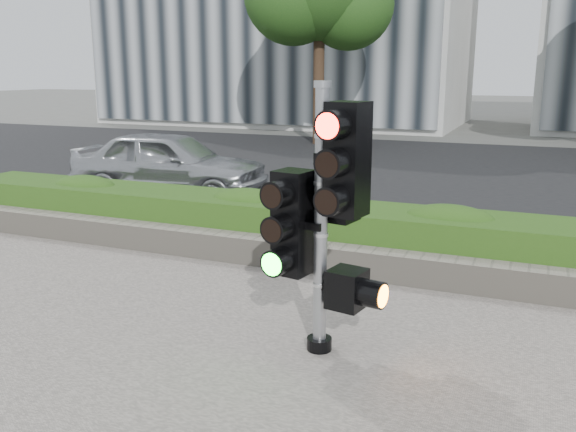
{
  "coord_description": "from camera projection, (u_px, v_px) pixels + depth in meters",
  "views": [
    {
      "loc": [
        2.44,
        -4.76,
        2.4
      ],
      "look_at": [
        0.2,
        0.6,
        1.02
      ],
      "focal_mm": 38.0,
      "sensor_mm": 36.0,
      "label": 1
    }
  ],
  "objects": [
    {
      "name": "stone_wall",
      "position": [
        314.0,
        257.0,
        7.41
      ],
      "size": [
        12.0,
        0.32,
        0.34
      ],
      "primitive_type": "cube",
      "color": "gray",
      "rests_on": "sidewalk"
    },
    {
      "name": "curb",
      "position": [
        344.0,
        242.0,
        8.56
      ],
      "size": [
        60.0,
        0.25,
        0.12
      ],
      "primitive_type": "cube",
      "color": "gray",
      "rests_on": "ground"
    },
    {
      "name": "ground",
      "position": [
        244.0,
        332.0,
        5.75
      ],
      "size": [
        120.0,
        120.0,
        0.0
      ],
      "primitive_type": "plane",
      "color": "#51514C",
      "rests_on": "ground"
    },
    {
      "name": "road",
      "position": [
        430.0,
        172.0,
        14.72
      ],
      "size": [
        60.0,
        13.0,
        0.02
      ],
      "primitive_type": "cube",
      "color": "black",
      "rests_on": "ground"
    },
    {
      "name": "car_silver",
      "position": [
        170.0,
        164.0,
        11.68
      ],
      "size": [
        3.92,
        1.9,
        1.29
      ],
      "primitive_type": "imported",
      "rotation": [
        0.0,
        0.0,
        1.67
      ],
      "color": "#A8ABAF",
      "rests_on": "road"
    },
    {
      "name": "hedge",
      "position": [
        331.0,
        231.0,
        7.95
      ],
      "size": [
        12.0,
        1.0,
        0.68
      ],
      "primitive_type": "cube",
      "color": "#4E7C26",
      "rests_on": "sidewalk"
    },
    {
      "name": "traffic_signal",
      "position": [
        326.0,
        207.0,
        5.04
      ],
      "size": [
        0.83,
        0.65,
        2.3
      ],
      "rotation": [
        0.0,
        0.0,
        -0.19
      ],
      "color": "black",
      "rests_on": "sidewalk"
    }
  ]
}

